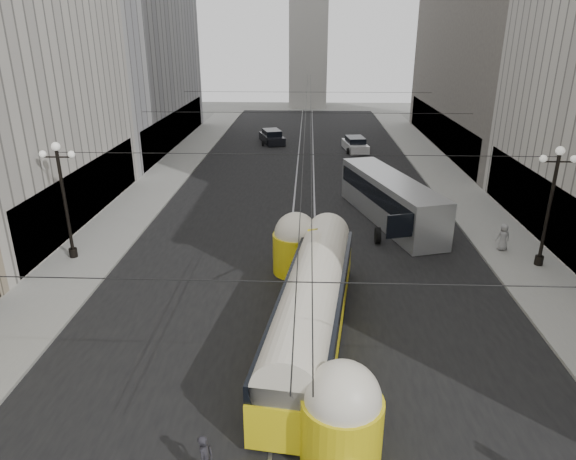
# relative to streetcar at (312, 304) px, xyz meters

# --- Properties ---
(road) EXTENTS (20.00, 85.00, 0.02)m
(road) POSITION_rel_streetcar_xyz_m (-0.50, 21.84, -1.61)
(road) COLOR black
(road) RESTS_ON ground
(sidewalk_left) EXTENTS (4.00, 72.00, 0.15)m
(sidewalk_left) POSITION_rel_streetcar_xyz_m (-12.50, 25.34, -1.54)
(sidewalk_left) COLOR gray
(sidewalk_left) RESTS_ON ground
(sidewalk_right) EXTENTS (4.00, 72.00, 0.15)m
(sidewalk_right) POSITION_rel_streetcar_xyz_m (11.50, 25.34, -1.54)
(sidewalk_right) COLOR gray
(sidewalk_right) RESTS_ON ground
(rail_left) EXTENTS (0.12, 85.00, 0.04)m
(rail_left) POSITION_rel_streetcar_xyz_m (-1.25, 21.84, -1.61)
(rail_left) COLOR gray
(rail_left) RESTS_ON ground
(rail_right) EXTENTS (0.12, 85.00, 0.04)m
(rail_right) POSITION_rel_streetcar_xyz_m (0.25, 21.84, -1.61)
(rail_right) COLOR gray
(rail_right) RESTS_ON ground
(building_left_far) EXTENTS (12.60, 28.60, 28.60)m
(building_left_far) POSITION_rel_streetcar_xyz_m (-20.49, 37.34, 12.70)
(building_left_far) COLOR #999999
(building_left_far) RESTS_ON ground
(distant_tower) EXTENTS (6.00, 6.00, 31.36)m
(distant_tower) POSITION_rel_streetcar_xyz_m (-0.50, 69.34, 13.36)
(distant_tower) COLOR #B2AFA8
(distant_tower) RESTS_ON ground
(lamppost_left_mid) EXTENTS (1.86, 0.44, 6.37)m
(lamppost_left_mid) POSITION_rel_streetcar_xyz_m (-13.10, 7.34, 2.13)
(lamppost_left_mid) COLOR black
(lamppost_left_mid) RESTS_ON sidewalk_left
(lamppost_right_mid) EXTENTS (1.86, 0.44, 6.37)m
(lamppost_right_mid) POSITION_rel_streetcar_xyz_m (12.10, 7.34, 2.13)
(lamppost_right_mid) COLOR black
(lamppost_right_mid) RESTS_ON sidewalk_right
(catenary) EXTENTS (25.00, 72.00, 0.23)m
(catenary) POSITION_rel_streetcar_xyz_m (-0.38, 20.83, 4.27)
(catenary) COLOR black
(catenary) RESTS_ON ground
(streetcar) EXTENTS (4.03, 15.03, 3.30)m
(streetcar) POSITION_rel_streetcar_xyz_m (0.00, 0.00, 0.00)
(streetcar) COLOR yellow
(streetcar) RESTS_ON ground
(city_bus) EXTENTS (5.62, 12.02, 2.95)m
(city_bus) POSITION_rel_streetcar_xyz_m (5.14, 14.22, 0.00)
(city_bus) COLOR #B0B3B5
(city_bus) RESTS_ON ground
(sedan_white_far) EXTENTS (2.59, 4.93, 1.48)m
(sedan_white_far) POSITION_rel_streetcar_xyz_m (4.63, 35.36, -0.94)
(sedan_white_far) COLOR white
(sedan_white_far) RESTS_ON ground
(sedan_dark_far) EXTENTS (3.30, 5.10, 1.49)m
(sedan_dark_far) POSITION_rel_streetcar_xyz_m (-4.35, 39.14, -0.93)
(sedan_dark_far) COLOR black
(sedan_dark_far) RESTS_ON ground
(pedestrian_crossing_a) EXTENTS (0.51, 0.65, 1.59)m
(pedestrian_crossing_a) POSITION_rel_streetcar_xyz_m (-2.94, -7.27, -0.81)
(pedestrian_crossing_a) COLOR black
(pedestrian_crossing_a) RESTS_ON ground
(pedestrian_sidewalk_right) EXTENTS (0.80, 0.53, 1.54)m
(pedestrian_sidewalk_right) POSITION_rel_streetcar_xyz_m (10.83, 9.27, -0.69)
(pedestrian_sidewalk_right) COLOR gray
(pedestrian_sidewalk_right) RESTS_ON sidewalk_right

